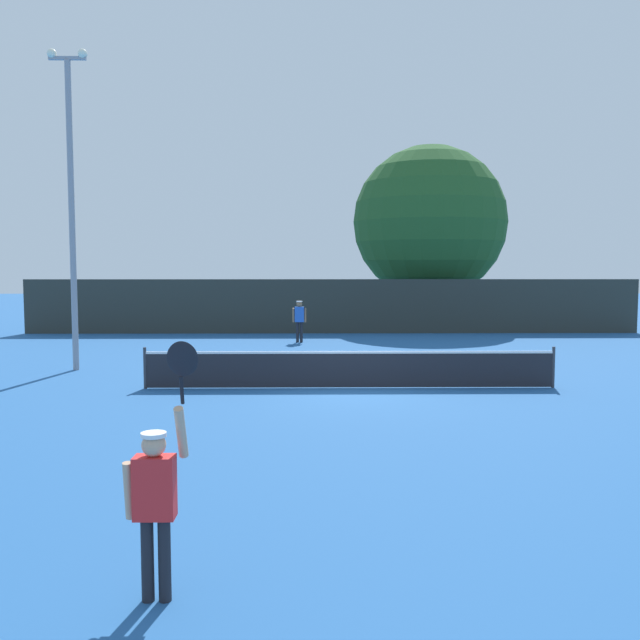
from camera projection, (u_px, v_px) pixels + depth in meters
name	position (u px, v px, depth m)	size (l,w,h in m)	color
ground_plane	(350.00, 388.00, 17.61)	(120.00, 120.00, 0.00)	#235693
tennis_net	(350.00, 368.00, 17.57)	(10.64, 0.08, 1.07)	#232328
perimeter_fence	(333.00, 306.00, 31.80)	(28.69, 0.12, 2.53)	#2D332D
player_serving	(156.00, 490.00, 6.36)	(0.68, 0.39, 2.46)	red
player_receiving	(299.00, 317.00, 28.03)	(0.57, 0.25, 1.71)	blue
tennis_ball	(379.00, 366.00, 21.35)	(0.07, 0.07, 0.07)	#CCE033
light_pole	(71.00, 193.00, 20.29)	(1.18, 0.28, 9.51)	gray
large_tree	(430.00, 222.00, 35.80)	(8.02, 8.02, 9.46)	brown
parked_car_near	(196.00, 307.00, 39.05)	(2.04, 4.26, 1.69)	white
parked_car_mid	(265.00, 309.00, 37.48)	(1.97, 4.23, 1.69)	red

